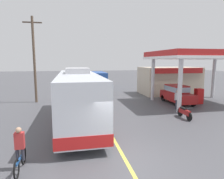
# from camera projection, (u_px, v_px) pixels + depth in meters

# --- Properties ---
(ground) EXTENTS (120.00, 120.00, 0.00)m
(ground) POSITION_uv_depth(u_px,v_px,m) (87.00, 91.00, 27.78)
(ground) COLOR #4C4C51
(lane_divider_stripe) EXTENTS (0.16, 50.00, 0.01)m
(lane_divider_stripe) POSITION_uv_depth(u_px,v_px,m) (90.00, 98.00, 22.94)
(lane_divider_stripe) COLOR #D8CC4C
(lane_divider_stripe) RESTS_ON ground
(coach_bus_main) EXTENTS (2.60, 11.04, 3.69)m
(coach_bus_main) POSITION_uv_depth(u_px,v_px,m) (78.00, 97.00, 13.55)
(coach_bus_main) COLOR silver
(coach_bus_main) RESTS_ON ground
(gas_station_roadside) EXTENTS (9.10, 11.95, 5.10)m
(gas_station_roadside) POSITION_uv_depth(u_px,v_px,m) (177.00, 74.00, 23.40)
(gas_station_roadside) COLOR #B21E1E
(gas_station_roadside) RESTS_ON ground
(car_at_pump) EXTENTS (1.70, 4.20, 1.82)m
(car_at_pump) POSITION_uv_depth(u_px,v_px,m) (177.00, 93.00, 19.66)
(car_at_pump) COLOR maroon
(car_at_pump) RESTS_ON ground
(minibus_opposing_lane) EXTENTS (2.04, 6.13, 2.44)m
(minibus_opposing_lane) POSITION_uv_depth(u_px,v_px,m) (98.00, 78.00, 31.56)
(minibus_opposing_lane) COLOR #264C9E
(minibus_opposing_lane) RESTS_ON ground
(cyclist_on_shoulder) EXTENTS (0.34, 1.82, 1.72)m
(cyclist_on_shoulder) POSITION_uv_depth(u_px,v_px,m) (20.00, 151.00, 7.58)
(cyclist_on_shoulder) COLOR black
(cyclist_on_shoulder) RESTS_ON ground
(motorcycle_parked_forecourt) EXTENTS (0.55, 1.80, 0.92)m
(motorcycle_parked_forecourt) POSITION_uv_depth(u_px,v_px,m) (184.00, 112.00, 14.59)
(motorcycle_parked_forecourt) COLOR black
(motorcycle_parked_forecourt) RESTS_ON ground
(pedestrian_near_pump) EXTENTS (0.55, 0.22, 1.66)m
(pedestrian_near_pump) POSITION_uv_depth(u_px,v_px,m) (177.00, 98.00, 17.42)
(pedestrian_near_pump) COLOR #33333F
(pedestrian_near_pump) RESTS_ON ground
(pedestrian_by_shop) EXTENTS (0.55, 0.22, 1.66)m
(pedestrian_by_shop) POSITION_uv_depth(u_px,v_px,m) (184.00, 94.00, 19.85)
(pedestrian_by_shop) COLOR #33333F
(pedestrian_by_shop) RESTS_ON ground
(utility_pole_roadside) EXTENTS (1.80, 0.24, 8.49)m
(utility_pole_roadside) POSITION_uv_depth(u_px,v_px,m) (34.00, 58.00, 19.80)
(utility_pole_roadside) COLOR brown
(utility_pole_roadside) RESTS_ON ground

